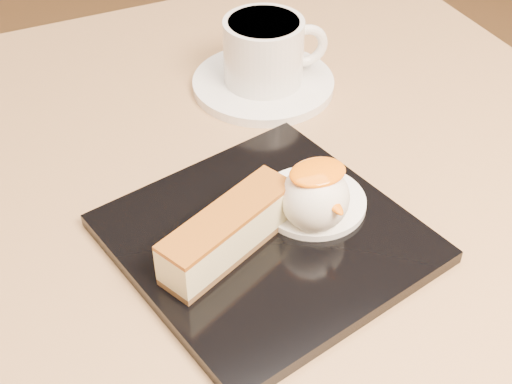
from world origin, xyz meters
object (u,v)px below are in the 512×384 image
dessert_plate (266,238)px  table (239,320)px  cheesecake (228,232)px  ice_cream_scoop (315,198)px  saucer (263,83)px  coffee_cup (266,50)px

dessert_plate → table: bearing=93.9°
dessert_plate → cheesecake: 0.04m
ice_cream_scoop → saucer: (0.06, 0.22, -0.03)m
table → coffee_cup: coffee_cup is taller
cheesecake → ice_cream_scoop: size_ratio=2.27×
dessert_plate → cheesecake: bearing=-171.9°
ice_cream_scoop → coffee_cup: coffee_cup is taller
coffee_cup → saucer: bearing=180.0°
table → cheesecake: bearing=-118.5°
dessert_plate → saucer: size_ratio=1.47×
cheesecake → coffee_cup: coffee_cup is taller
table → ice_cream_scoop: 0.21m
table → coffee_cup: bearing=57.0°
dessert_plate → coffee_cup: bearing=64.8°
cheesecake → saucer: size_ratio=0.84×
table → ice_cream_scoop: (0.04, -0.06, 0.19)m
table → coffee_cup: size_ratio=7.23×
cheesecake → table: bearing=37.1°
cheesecake → saucer: 0.26m
cheesecake → coffee_cup: 0.26m
table → cheesecake: size_ratio=6.35×
cheesecake → coffee_cup: bearing=33.8°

